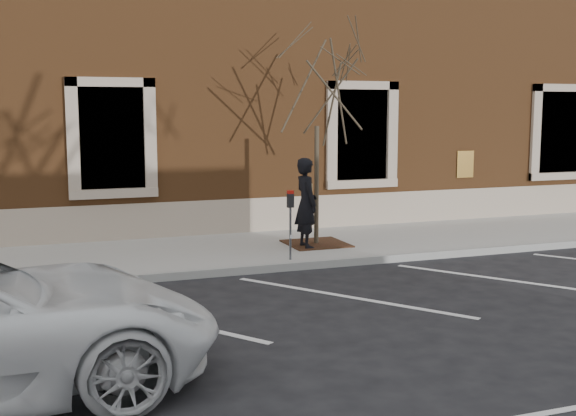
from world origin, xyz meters
name	(u,v)px	position (x,y,z in m)	size (l,w,h in m)	color
ground	(299,269)	(0.00, 0.00, 0.00)	(120.00, 120.00, 0.00)	#28282B
sidewalk_near	(269,249)	(0.00, 1.75, 0.07)	(40.00, 3.50, 0.15)	#ACA9A2
curb_near	(300,266)	(0.00, -0.05, 0.07)	(40.00, 0.12, 0.15)	#9E9E99
parking_stripes	(348,297)	(0.00, -2.20, 0.00)	(28.00, 4.40, 0.01)	silver
building_civic	(201,75)	(0.00, 7.74, 4.00)	(40.00, 8.62, 8.00)	brown
man	(306,203)	(0.62, 1.20, 1.09)	(0.69, 0.45, 1.88)	black
parking_meter	(290,212)	(-0.09, 0.22, 1.08)	(0.12, 0.09, 1.34)	#595B60
tree_grate	(316,244)	(0.99, 1.52, 0.17)	(1.24, 1.24, 0.03)	#432015
sapling	(317,93)	(0.99, 1.52, 3.36)	(2.75, 2.75, 4.59)	#4B402D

